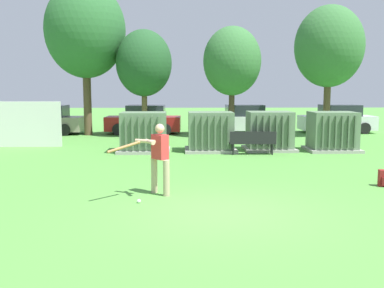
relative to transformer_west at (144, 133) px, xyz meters
name	(u,v)px	position (x,y,z in m)	size (l,w,h in m)	color
ground_plane	(222,212)	(2.38, -8.78, -0.79)	(96.00, 96.00, 0.00)	#51933D
fence_panel	(6,124)	(-6.19, 1.72, 0.21)	(4.80, 0.12, 2.00)	silver
transformer_west	(144,133)	(0.00, 0.00, 0.00)	(2.10, 1.70, 1.62)	#9E9B93
transformer_mid_west	(211,132)	(2.73, 0.10, 0.00)	(2.10, 1.70, 1.62)	#9E9B93
transformer_mid_east	(269,132)	(5.20, 0.32, 0.00)	(2.10, 1.70, 1.62)	#9E9B93
transformer_east	(332,132)	(7.76, 0.07, 0.00)	(2.10, 1.70, 1.62)	#9E9B93
park_bench	(253,141)	(4.31, -0.86, -0.25)	(1.81, 0.44, 0.92)	black
batter	(158,155)	(0.95, -7.22, 0.19)	(1.38, 1.25, 1.74)	tan
sports_ball	(139,201)	(0.54, -8.01, -0.74)	(0.09, 0.09, 0.09)	white
tree_left	(85,31)	(-3.60, 6.48, 4.85)	(4.30, 4.30, 8.21)	brown
tree_center_left	(144,63)	(-0.44, 5.86, 3.09)	(2.96, 2.96, 5.65)	brown
tree_center_right	(232,61)	(4.20, 5.44, 3.18)	(3.02, 3.02, 5.78)	#4C3828
tree_right	(329,47)	(9.37, 5.69, 3.96)	(3.62, 3.62, 6.92)	brown
parked_car_leftmost	(46,121)	(-6.09, 7.04, -0.04)	(4.22, 1.96, 1.62)	gray
parked_car_left_of_center	(144,120)	(-0.58, 7.15, -0.04)	(4.25, 2.01, 1.62)	maroon
parked_car_right_of_center	(243,120)	(5.10, 7.57, -0.04)	(4.24, 1.99, 1.62)	silver
parked_car_rightmost	(337,120)	(10.63, 7.46, -0.04)	(4.22, 1.95, 1.62)	silver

